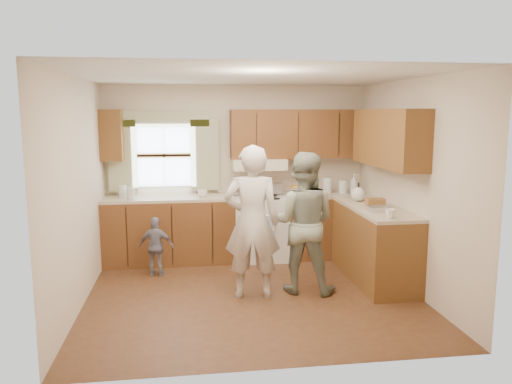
{
  "coord_description": "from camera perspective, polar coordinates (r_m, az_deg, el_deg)",
  "views": [
    {
      "loc": [
        -0.73,
        -5.54,
        2.11
      ],
      "look_at": [
        0.1,
        0.4,
        1.15
      ],
      "focal_mm": 35.0,
      "sensor_mm": 36.0,
      "label": 1
    }
  ],
  "objects": [
    {
      "name": "woman_right",
      "position": [
        5.89,
        5.35,
        -3.5
      ],
      "size": [
        0.97,
        0.87,
        1.66
      ],
      "primitive_type": "imported",
      "rotation": [
        0.0,
        0.0,
        2.79
      ],
      "color": "#27422A",
      "rests_on": "ground"
    },
    {
      "name": "child",
      "position": [
        6.63,
        -11.34,
        -6.13
      ],
      "size": [
        0.48,
        0.27,
        0.78
      ],
      "primitive_type": "imported",
      "rotation": [
        0.0,
        0.0,
        2.95
      ],
      "color": "gray",
      "rests_on": "ground"
    },
    {
      "name": "kitchen_fixtures",
      "position": [
        6.87,
        3.47,
        -1.59
      ],
      "size": [
        3.8,
        2.25,
        2.15
      ],
      "color": "#43200E",
      "rests_on": "ground"
    },
    {
      "name": "woman_left",
      "position": [
        5.66,
        -0.46,
        -3.48
      ],
      "size": [
        0.69,
        0.5,
        1.76
      ],
      "primitive_type": "imported",
      "rotation": [
        0.0,
        0.0,
        3.01
      ],
      "color": "beige",
      "rests_on": "ground"
    },
    {
      "name": "stove",
      "position": [
        7.24,
        0.44,
        -4.03
      ],
      "size": [
        0.76,
        0.67,
        1.07
      ],
      "color": "silver",
      "rests_on": "ground"
    },
    {
      "name": "room",
      "position": [
        5.66,
        -0.44,
        0.34
      ],
      "size": [
        3.8,
        3.8,
        3.8
      ],
      "color": "#492816",
      "rests_on": "ground"
    }
  ]
}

